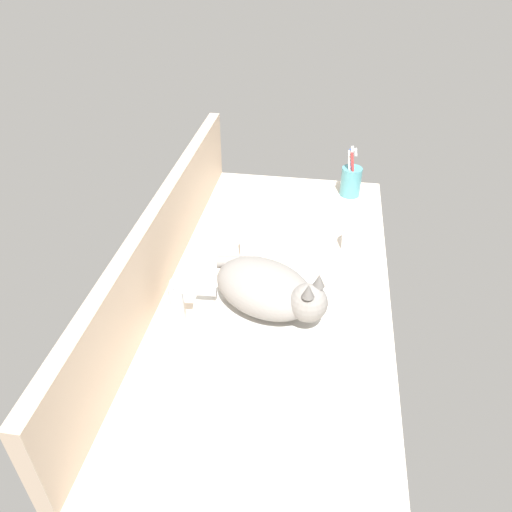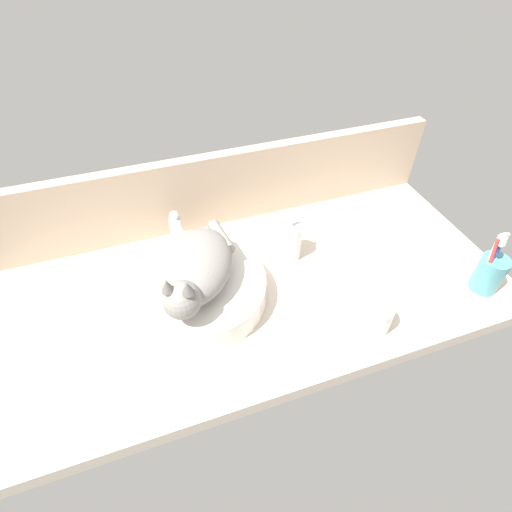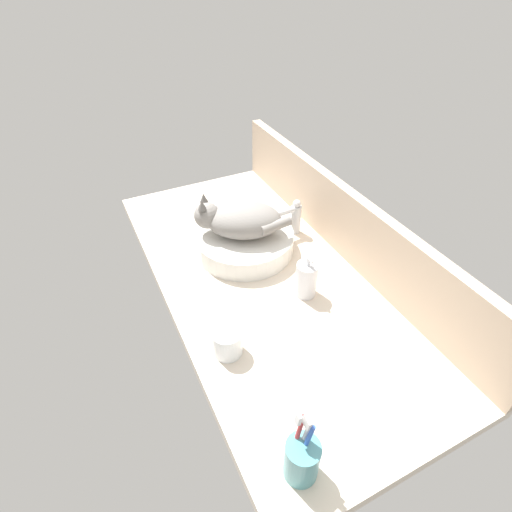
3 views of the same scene
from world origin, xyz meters
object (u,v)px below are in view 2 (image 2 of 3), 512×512
Objects in this scene: soap_dispenser at (290,241)px; toothbrush_cup at (489,273)px; faucet at (178,232)px; cat at (195,269)px; water_glass at (375,318)px; sink_basin at (200,291)px.

toothbrush_cup is (44.35, -28.44, -0.14)cm from soap_dispenser.
faucet is at bearing 150.92° from toothbrush_cup.
cat reaches higher than toothbrush_cup.
toothbrush_cup is at bearing 2.53° from water_glass.
water_glass is (37.86, -22.13, -0.22)cm from sink_basin.
faucet is 57.92cm from water_glass.
cat is (-0.56, -1.25, 9.27)cm from sink_basin.
cat is at bearing -114.31° from sink_basin.
water_glass is (39.15, -42.49, -4.01)cm from faucet.
sink_basin is at bearing 164.10° from toothbrush_cup.
faucet is (-0.73, 21.61, -5.48)cm from cat.
cat reaches higher than faucet.
cat is at bearing 165.13° from toothbrush_cup.
soap_dispenser is (28.58, 9.08, -7.03)cm from cat.
faucet is 1.72× the size of water_glass.
sink_basin is 43.85cm from water_glass.
cat reaches higher than water_glass.
soap_dispenser is at bearing 108.18° from water_glass.
toothbrush_cup is at bearing -32.67° from soap_dispenser.
faucet is (-1.30, 20.36, 3.79)cm from sink_basin.
toothbrush_cup reaches higher than sink_basin.
toothbrush_cup is at bearing -29.08° from faucet.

